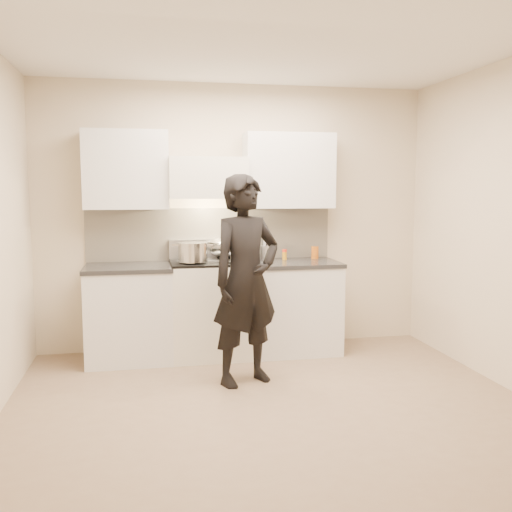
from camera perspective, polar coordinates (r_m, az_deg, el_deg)
The scene contains 11 objects.
ground_plane at distance 4.49m, azimuth 1.55°, elevation -14.76°, with size 4.00×4.00×0.00m, color #877159.
room_shell at distance 4.53m, azimuth -0.13°, elevation 6.13°, with size 4.04×3.54×2.70m.
stove at distance 5.66m, azimuth -4.60°, elevation -5.22°, with size 0.76×0.65×0.96m.
counter_right at distance 5.81m, azimuth 3.59°, elevation -5.03°, with size 0.92×0.67×0.92m.
counter_left at distance 5.63m, azimuth -12.55°, elevation -5.57°, with size 0.82×0.67×0.92m.
wok at distance 5.73m, azimuth -2.96°, elevation 0.97°, with size 0.41×0.51×0.33m.
stock_pot at distance 5.42m, azimuth -6.34°, elevation 0.40°, with size 0.39×0.32×0.18m.
utensil_crock at distance 5.86m, azimuth 0.92°, elevation 0.46°, with size 0.10×0.10×0.28m.
spice_jar at distance 5.86m, azimuth 2.87°, elevation 0.16°, with size 0.05×0.05×0.11m.
oil_glass at distance 5.97m, azimuth 5.91°, elevation 0.36°, with size 0.07×0.07×0.13m.
person at distance 4.78m, azimuth -1.01°, elevation -2.42°, with size 0.65×0.42×1.77m, color black.
Camera 1 is at (-0.92, -4.08, 1.65)m, focal length 40.00 mm.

